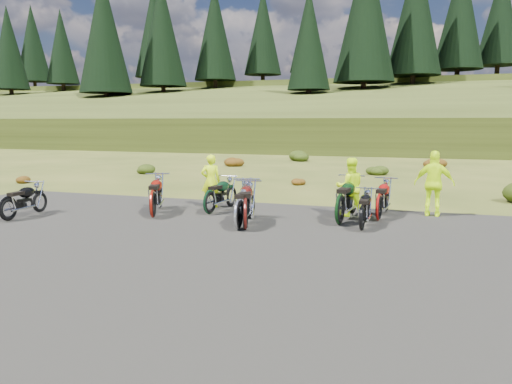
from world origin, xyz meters
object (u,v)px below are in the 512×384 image
(motorcycle_0, at_px, (9,222))
(motorcycle_3, at_px, (238,231))
(person_middle, at_px, (211,182))
(motorcycle_7, at_px, (339,226))

(motorcycle_0, bearing_deg, motorcycle_3, -84.57)
(motorcycle_0, bearing_deg, person_middle, -52.47)
(motorcycle_0, relative_size, motorcycle_7, 0.82)
(motorcycle_3, height_order, motorcycle_7, motorcycle_7)
(person_middle, bearing_deg, motorcycle_0, 13.21)
(motorcycle_0, xyz_separation_m, person_middle, (4.38, 3.75, 0.84))
(person_middle, bearing_deg, motorcycle_3, 97.69)
(motorcycle_3, xyz_separation_m, motorcycle_7, (2.32, 1.42, 0.00))
(motorcycle_0, relative_size, person_middle, 1.14)
(motorcycle_0, height_order, person_middle, person_middle)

